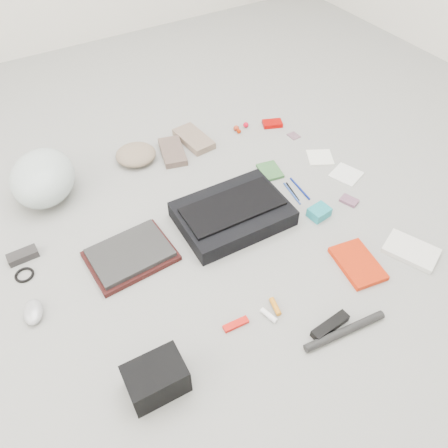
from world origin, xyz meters
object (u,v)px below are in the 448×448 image
bike_helmet (43,178)px  book_red (358,264)px  messenger_bag (233,214)px  laptop (130,253)px  accordion_wallet (319,212)px  camera_bag (156,379)px

bike_helmet → book_red: bearing=-25.2°
messenger_bag → laptop: (-0.45, 0.03, -0.01)m
book_red → messenger_bag: bearing=131.6°
bike_helmet → book_red: bike_helmet is taller
accordion_wallet → laptop: bearing=159.3°
bike_helmet → camera_bag: (0.05, -1.05, -0.04)m
camera_bag → accordion_wallet: (0.91, 0.32, -0.04)m
bike_helmet → messenger_bag: bearing=-19.0°
camera_bag → messenger_bag: bearing=42.8°
camera_bag → book_red: 0.87m
book_red → accordion_wallet: bearing=91.0°
camera_bag → book_red: (0.87, 0.04, -0.05)m
bike_helmet → laptop: bearing=-48.9°
messenger_bag → book_red: bearing=-56.2°
bike_helmet → camera_bag: bike_helmet is taller
messenger_bag → laptop: size_ratio=1.52×
laptop → bike_helmet: size_ratio=0.88×
messenger_bag → book_red: 0.54m
messenger_bag → book_red: (0.29, -0.46, -0.03)m
messenger_bag → camera_bag: camera_bag is taller
laptop → book_red: (0.74, -0.49, -0.02)m
bike_helmet → accordion_wallet: (0.95, -0.73, -0.08)m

